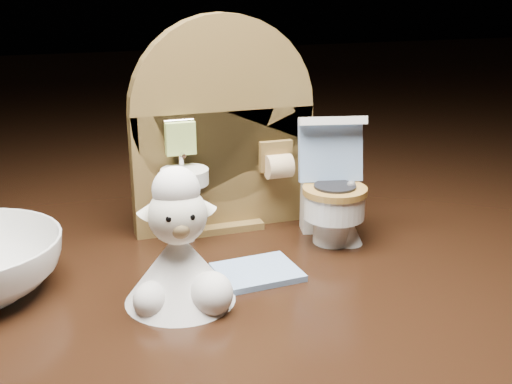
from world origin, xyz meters
The scene contains 5 objects.
backdrop_panel centered at (0.00, 0.06, 0.07)m, with size 0.13×0.05×0.15m.
toy_toilet centered at (0.06, 0.02, 0.03)m, with size 0.05×0.06×0.09m.
bath_mat centered at (0.00, -0.02, 0.00)m, with size 0.05×0.04×0.00m, color #7D9FCD.
toilet_brush centered at (0.07, 0.01, 0.01)m, with size 0.02×0.02×0.04m.
plush_lamb centered at (-0.06, -0.04, 0.03)m, with size 0.06×0.06×0.08m.
Camera 1 is at (-0.12, -0.36, 0.17)m, focal length 45.00 mm.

